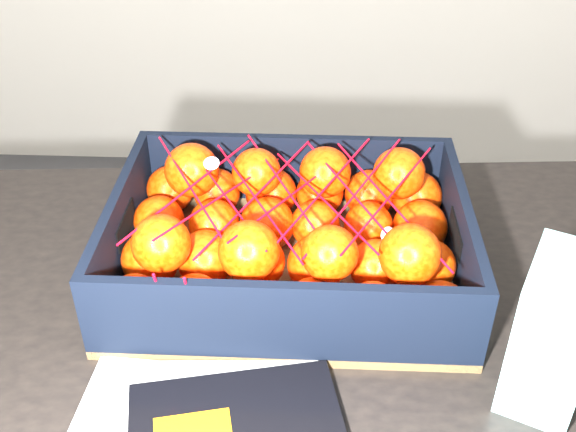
{
  "coord_description": "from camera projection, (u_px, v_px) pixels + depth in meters",
  "views": [
    {
      "loc": [
        -0.03,
        -0.49,
        1.32
      ],
      "look_at": [
        -0.06,
        0.17,
        0.86
      ],
      "focal_mm": 43.06,
      "sensor_mm": 36.0,
      "label": 1
    }
  ],
  "objects": [
    {
      "name": "table",
      "position": [
        248.0,
        404.0,
        0.84
      ],
      "size": [
        1.26,
        0.89,
        0.75
      ],
      "color": "black",
      "rests_on": "ground"
    },
    {
      "name": "mesh_net",
      "position": [
        283.0,
        200.0,
        0.82
      ],
      "size": [
        0.36,
        0.29,
        0.09
      ],
      "color": "red",
      "rests_on": "clementine_heap"
    },
    {
      "name": "produce_crate",
      "position": [
        289.0,
        252.0,
        0.88
      ],
      "size": [
        0.44,
        0.33,
        0.11
      ],
      "color": "brown",
      "rests_on": "table"
    },
    {
      "name": "clementine_heap",
      "position": [
        289.0,
        234.0,
        0.86
      ],
      "size": [
        0.41,
        0.31,
        0.13
      ],
      "color": "#FF3605",
      "rests_on": "produce_crate"
    },
    {
      "name": "retail_carton",
      "position": [
        554.0,
        332.0,
        0.69
      ],
      "size": [
        0.11,
        0.13,
        0.16
      ],
      "primitive_type": "cube",
      "rotation": [
        0.0,
        0.0,
        -0.43
      ],
      "color": "silver",
      "rests_on": "table"
    }
  ]
}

